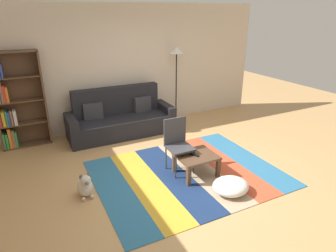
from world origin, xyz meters
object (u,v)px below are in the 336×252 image
Objects in this scene: standing_lamp at (176,60)px; bookshelf at (14,103)px; dog at (85,186)px; couch at (121,119)px; coffee_table at (196,158)px; tv_remote at (194,155)px; folding_chair at (177,141)px; pouf at (231,186)px.

bookshelf is at bearing 178.67° from standing_lamp.
bookshelf is 2.54m from dog.
bookshelf reaches higher than couch.
tv_remote is (-0.04, -0.01, 0.08)m from coffee_table.
pouf is at bearing -36.08° from folding_chair.
folding_chair is at bearing 83.40° from tv_remote.
coffee_table is at bearing -76.38° from couch.
tv_remote is (-0.22, 0.67, 0.26)m from pouf.
bookshelf is 2.96× the size of coffee_table.
standing_lamp is 2.59m from folding_chair.
dog is (-1.92, 0.89, 0.04)m from pouf.
pouf is at bearing -76.11° from couch.
dog is (-1.20, -2.02, -0.18)m from couch.
coffee_table is at bearing -110.99° from standing_lamp.
folding_chair is at bearing 2.91° from dog.
dog is at bearing -71.09° from bookshelf.
couch is 3.61× the size of coffee_table.
pouf is 0.61× the size of folding_chair.
coffee_table is (0.54, -2.23, -0.04)m from couch.
pouf is 2.12m from dog.
standing_lamp is (0.75, 3.12, 1.35)m from pouf.
couch reaches higher than folding_chair.
bookshelf is 2.06× the size of folding_chair.
folding_chair is (1.55, 0.08, 0.37)m from dog.
pouf is at bearing -25.00° from dog.
pouf is (0.18, -0.68, -0.18)m from coffee_table.
dog is 2.65× the size of tv_remote.
folding_chair is (-0.15, 0.30, 0.16)m from tv_remote.
coffee_table is at bearing -7.00° from dog.
folding_chair is at bearing 110.68° from pouf.
standing_lamp is at bearing 69.01° from coffee_table.
bookshelf is 4.26m from pouf.
coffee_table is 1.58× the size of dog.
coffee_table is 0.09m from tv_remote.
couch reaches higher than dog.
standing_lamp is (1.47, 0.21, 1.13)m from couch.
standing_lamp is at bearing -1.33° from bookshelf.
pouf is 1.38× the size of dog.
standing_lamp reaches higher than couch.
folding_chair is (2.34, -2.22, -0.35)m from bookshelf.
standing_lamp is at bearing 39.73° from dog.
tv_remote is at bearing -111.74° from standing_lamp.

